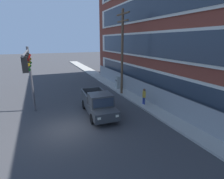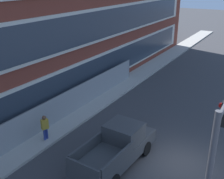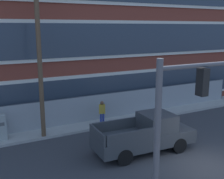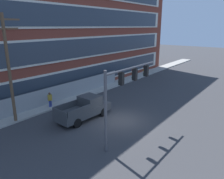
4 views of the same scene
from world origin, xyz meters
TOP-DOWN VIEW (x-y plane):
  - ground_plane at (0.00, 0.00)m, footprint 160.00×160.00m
  - sidewalk_building_side at (0.00, 8.06)m, footprint 80.00×2.12m
  - brick_mill_building at (3.71, 14.29)m, footprint 45.84×10.93m
  - chain_link_fence at (-3.36, 8.48)m, footprint 27.54×0.06m
  - traffic_signal_mast at (-2.62, -2.03)m, footprint 6.32×0.43m
  - pickup_truck_dark_grey at (-1.61, 2.94)m, footprint 5.52×2.23m
  - utility_pole_near_corner at (-5.96, 7.20)m, footprint 2.79×0.26m
  - pedestrian_near_cabinet at (-1.92, 7.60)m, footprint 0.46×0.38m

SIDE VIEW (x-z plane):
  - ground_plane at x=0.00m, z-range 0.00..0.00m
  - sidewalk_building_side at x=0.00m, z-range 0.00..0.16m
  - pickup_truck_dark_grey at x=-1.61m, z-range -0.05..1.95m
  - pedestrian_near_cabinet at x=-1.92m, z-range 0.13..1.82m
  - chain_link_fence at x=-3.36m, z-range 0.02..1.96m
  - traffic_signal_mast at x=-2.62m, z-range 1.33..6.91m
  - utility_pole_near_corner at x=-5.96m, z-range 0.53..9.71m
  - brick_mill_building at x=3.71m, z-range 0.01..18.50m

